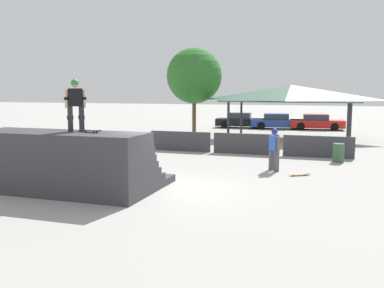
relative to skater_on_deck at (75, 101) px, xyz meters
name	(u,v)px	position (x,y,z in m)	size (l,w,h in m)	color
ground_plane	(166,191)	(2.65, 0.98, -2.90)	(160.00, 160.00, 0.00)	#A3A09B
quarter_pipe_ramp	(67,165)	(-0.43, 0.03, -2.06)	(5.69, 3.71, 1.95)	#38383D
skater_on_deck	(75,101)	(0.00, 0.00, 0.00)	(0.64, 0.57, 1.65)	#2D2D33
skateboard_on_deck	(90,131)	(0.63, -0.19, -0.89)	(0.82, 0.40, 0.09)	blue
bystander_walking	(274,146)	(5.53, 5.60, -1.89)	(0.53, 0.57, 1.72)	#4C4C51
skateboard_on_ground	(300,174)	(6.64, 4.90, -2.85)	(0.81, 0.60, 0.09)	red
barrier_fence	(246,144)	(3.55, 9.73, -2.38)	(10.47, 0.12, 1.05)	#3D3D42
pavilion_shelter	(291,93)	(5.02, 17.24, 0.12)	(8.71, 4.79, 3.59)	#2D2D33
tree_beside_pavilion	(194,76)	(-1.91, 17.98, 1.36)	(4.00, 4.00, 6.27)	brown
trash_bin	(338,153)	(8.04, 8.62, -2.48)	(0.52, 0.52, 0.85)	#385B3D
parked_car_black	(240,121)	(0.11, 24.75, -2.30)	(4.33, 2.05, 1.27)	black
parked_car_blue	(277,122)	(3.29, 24.70, -2.30)	(4.58, 2.28, 1.27)	navy
parked_car_red	(317,122)	(6.47, 24.93, -2.30)	(4.46, 2.17, 1.27)	red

